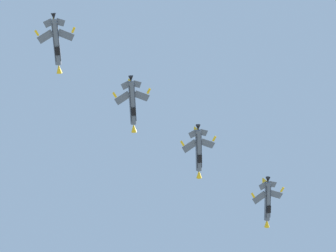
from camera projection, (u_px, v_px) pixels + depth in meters
name	position (u px, v px, depth m)	size (l,w,h in m)	color
fighter_jet_lead	(267.00, 202.00, 160.33)	(10.08, 15.94, 4.78)	#4C5666
fighter_jet_left_wing	(199.00, 151.00, 154.68)	(10.15, 15.94, 4.69)	#4C5666
fighter_jet_right_wing	(132.00, 104.00, 150.26)	(10.18, 15.94, 4.64)	#4C5666
fighter_jet_left_outer	(56.00, 43.00, 145.76)	(10.24, 15.94, 4.55)	#4C5666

